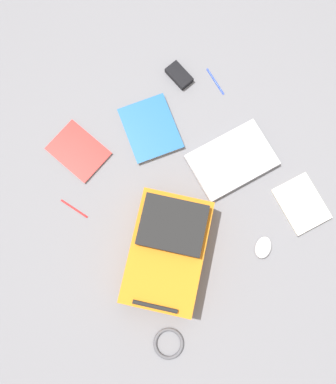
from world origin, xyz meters
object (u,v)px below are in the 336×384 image
(pen_black, at_px, (215,81))
(pen_blue, at_px, (74,209))
(computer_mouse, at_px, (263,248))
(power_brick, at_px, (179,75))
(cable_coil, at_px, (169,344))
(backpack, at_px, (168,250))
(book_comic, at_px, (301,204))
(laptop, at_px, (232,160))
(book_blue, at_px, (151,129))
(book_manual, at_px, (78,151))

(pen_black, distance_m, pen_blue, 0.85)
(computer_mouse, bearing_deg, power_brick, -45.88)
(cable_coil, relative_size, pen_blue, 0.89)
(power_brick, relative_size, pen_black, 0.84)
(computer_mouse, height_order, pen_black, computer_mouse)
(backpack, relative_size, book_comic, 2.14)
(laptop, relative_size, computer_mouse, 4.13)
(pen_black, bearing_deg, backpack, 36.20)
(computer_mouse, xyz_separation_m, pen_blue, (0.53, -0.62, -0.01))
(cable_coil, relative_size, power_brick, 1.01)
(book_comic, bearing_deg, pen_black, -96.01)
(power_brick, height_order, pen_blue, power_brick)
(pen_blue, bearing_deg, book_blue, -170.17)
(book_manual, height_order, computer_mouse, computer_mouse)
(laptop, distance_m, pen_black, 0.38)
(backpack, xyz_separation_m, laptop, (-0.46, -0.13, -0.06))
(cable_coil, bearing_deg, book_blue, -122.79)
(pen_black, bearing_deg, book_manual, -9.28)
(book_comic, relative_size, pen_blue, 1.80)
(book_blue, xyz_separation_m, book_comic, (-0.30, 0.66, -0.00))
(laptop, distance_m, pen_blue, 0.71)
(pen_blue, bearing_deg, book_manual, -129.78)
(book_comic, distance_m, pen_blue, 0.97)
(book_blue, bearing_deg, computer_mouse, 94.43)
(book_comic, height_order, power_brick, power_brick)
(book_comic, bearing_deg, book_blue, -65.42)
(laptop, height_order, cable_coil, laptop)
(computer_mouse, bearing_deg, pen_blue, 8.30)
(laptop, xyz_separation_m, power_brick, (-0.06, -0.46, -0.00))
(backpack, xyz_separation_m, book_blue, (-0.27, -0.47, -0.07))
(book_manual, bearing_deg, computer_mouse, 114.19)
(book_blue, height_order, book_comic, same)
(backpack, xyz_separation_m, book_comic, (-0.57, 0.20, -0.07))
(cable_coil, xyz_separation_m, pen_blue, (-0.02, -0.68, -0.00))
(book_blue, relative_size, computer_mouse, 3.45)
(book_comic, bearing_deg, cable_coil, 7.18)
(book_manual, xyz_separation_m, pen_blue, (0.16, 0.20, -0.00))
(computer_mouse, bearing_deg, backpack, 21.52)
(backpack, distance_m, computer_mouse, 0.40)
(book_blue, xyz_separation_m, cable_coil, (0.49, 0.76, -0.00))
(backpack, xyz_separation_m, pen_black, (-0.64, -0.47, -0.07))
(computer_mouse, distance_m, pen_blue, 0.82)
(power_brick, distance_m, pen_blue, 0.76)
(book_comic, bearing_deg, power_brick, -86.59)
(computer_mouse, bearing_deg, laptop, -52.60)
(backpack, relative_size, pen_blue, 3.86)
(book_blue, height_order, book_manual, book_blue)
(book_blue, relative_size, power_brick, 2.64)
(pen_black, bearing_deg, computer_mouse, 65.69)
(computer_mouse, relative_size, power_brick, 0.76)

